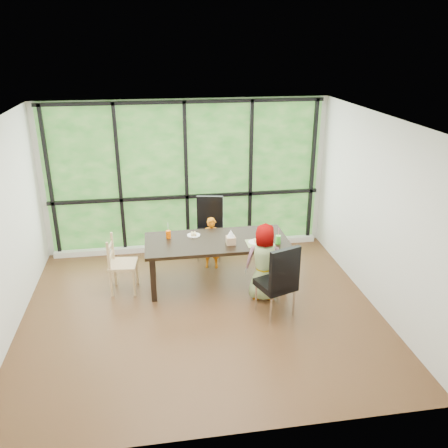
# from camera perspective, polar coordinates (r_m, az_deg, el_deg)

# --- Properties ---
(ground) EXTENTS (5.00, 5.00, 0.00)m
(ground) POSITION_cam_1_polar(r_m,az_deg,el_deg) (6.75, -2.76, -10.67)
(ground) COLOR black
(ground) RESTS_ON ground
(back_wall) EXTENTS (5.00, 0.00, 5.00)m
(back_wall) POSITION_cam_1_polar(r_m,az_deg,el_deg) (8.25, -4.68, 5.80)
(back_wall) COLOR silver
(back_wall) RESTS_ON ground
(foliage_backdrop) EXTENTS (4.80, 0.02, 2.65)m
(foliage_backdrop) POSITION_cam_1_polar(r_m,az_deg,el_deg) (8.23, -4.67, 5.77)
(foliage_backdrop) COLOR #164615
(foliage_backdrop) RESTS_ON back_wall
(window_mullions) EXTENTS (4.80, 0.06, 2.65)m
(window_mullions) POSITION_cam_1_polar(r_m,az_deg,el_deg) (8.20, -4.65, 5.69)
(window_mullions) COLOR black
(window_mullions) RESTS_ON back_wall
(window_sill) EXTENTS (4.80, 0.12, 0.10)m
(window_sill) POSITION_cam_1_polar(r_m,az_deg,el_deg) (8.61, -4.36, -2.71)
(window_sill) COLOR silver
(window_sill) RESTS_ON ground
(dining_table) EXTENTS (2.19, 0.98, 0.75)m
(dining_table) POSITION_cam_1_polar(r_m,az_deg,el_deg) (7.28, -0.90, -4.69)
(dining_table) COLOR black
(dining_table) RESTS_ON ground
(chair_window_leather) EXTENTS (0.54, 0.54, 1.08)m
(chair_window_leather) POSITION_cam_1_polar(r_m,az_deg,el_deg) (8.06, -1.81, -0.64)
(chair_window_leather) COLOR black
(chair_window_leather) RESTS_ON ground
(chair_interior_leather) EXTENTS (0.59, 0.59, 1.08)m
(chair_interior_leather) POSITION_cam_1_polar(r_m,az_deg,el_deg) (6.48, 6.37, -6.77)
(chair_interior_leather) COLOR black
(chair_interior_leather) RESTS_ON ground
(chair_end_beech) EXTENTS (0.44, 0.46, 0.90)m
(chair_end_beech) POSITION_cam_1_polar(r_m,az_deg,el_deg) (7.21, -12.30, -4.85)
(chair_end_beech) COLOR tan
(chair_end_beech) RESTS_ON ground
(child_toddler) EXTENTS (0.36, 0.27, 0.89)m
(child_toddler) POSITION_cam_1_polar(r_m,az_deg,el_deg) (7.76, -1.51, -2.34)
(child_toddler) COLOR #D46707
(child_toddler) RESTS_ON ground
(child_older) EXTENTS (0.65, 0.50, 1.18)m
(child_older) POSITION_cam_1_polar(r_m,az_deg,el_deg) (6.82, 5.12, -4.71)
(child_older) COLOR slate
(child_older) RESTS_ON ground
(placemat) EXTENTS (0.41, 0.30, 0.01)m
(placemat) POSITION_cam_1_polar(r_m,az_deg,el_deg) (7.03, 4.45, -2.34)
(placemat) COLOR tan
(placemat) RESTS_ON dining_table
(plate_far) EXTENTS (0.21, 0.21, 0.01)m
(plate_far) POSITION_cam_1_polar(r_m,az_deg,el_deg) (7.29, -3.75, -1.39)
(plate_far) COLOR white
(plate_far) RESTS_ON dining_table
(plate_near) EXTENTS (0.22, 0.22, 0.01)m
(plate_near) POSITION_cam_1_polar(r_m,az_deg,el_deg) (7.04, 3.89, -2.25)
(plate_near) COLOR white
(plate_near) RESTS_ON dining_table
(orange_cup) EXTENTS (0.08, 0.08, 0.12)m
(orange_cup) POSITION_cam_1_polar(r_m,az_deg,el_deg) (7.22, -6.86, -1.27)
(orange_cup) COLOR #F05700
(orange_cup) RESTS_ON dining_table
(green_cup) EXTENTS (0.08, 0.08, 0.13)m
(green_cup) POSITION_cam_1_polar(r_m,az_deg,el_deg) (7.02, 6.68, -1.91)
(green_cup) COLOR #4ED33C
(green_cup) RESTS_ON dining_table
(tissue_box) EXTENTS (0.14, 0.14, 0.12)m
(tissue_box) POSITION_cam_1_polar(r_m,az_deg,el_deg) (6.96, 0.84, -2.02)
(tissue_box) COLOR tan
(tissue_box) RESTS_ON dining_table
(crepe_rolls_far) EXTENTS (0.10, 0.12, 0.04)m
(crepe_rolls_far) POSITION_cam_1_polar(r_m,az_deg,el_deg) (7.28, -3.76, -1.21)
(crepe_rolls_far) COLOR tan
(crepe_rolls_far) RESTS_ON plate_far
(crepe_rolls_near) EXTENTS (0.05, 0.12, 0.04)m
(crepe_rolls_near) POSITION_cam_1_polar(r_m,az_deg,el_deg) (7.03, 3.89, -2.07)
(crepe_rolls_near) COLOR tan
(crepe_rolls_near) RESTS_ON plate_near
(straw_white) EXTENTS (0.01, 0.04, 0.20)m
(straw_white) POSITION_cam_1_polar(r_m,az_deg,el_deg) (7.18, -6.89, -0.53)
(straw_white) COLOR white
(straw_white) RESTS_ON orange_cup
(straw_pink) EXTENTS (0.01, 0.04, 0.20)m
(straw_pink) POSITION_cam_1_polar(r_m,az_deg,el_deg) (6.98, 6.71, -1.13)
(straw_pink) COLOR pink
(straw_pink) RESTS_ON green_cup
(tissue) EXTENTS (0.12, 0.12, 0.11)m
(tissue) POSITION_cam_1_polar(r_m,az_deg,el_deg) (6.92, 0.84, -1.16)
(tissue) COLOR white
(tissue) RESTS_ON tissue_box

